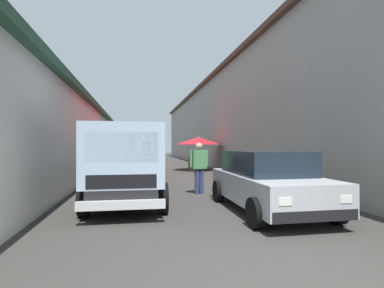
{
  "coord_description": "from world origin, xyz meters",
  "views": [
    {
      "loc": [
        -2.47,
        1.62,
        1.59
      ],
      "look_at": [
        9.97,
        -0.85,
        1.65
      ],
      "focal_mm": 26.57,
      "sensor_mm": 36.0,
      "label": 1
    }
  ],
  "objects_px": {
    "fruit_stall_near_left": "(131,145)",
    "vendor_by_crates": "(199,164)",
    "hatchback_car": "(267,180)",
    "delivery_truck": "(127,167)",
    "fruit_stall_mid_lane": "(124,144)",
    "fruit_stall_far_right": "(198,144)",
    "fruit_stall_far_left": "(140,144)"
  },
  "relations": [
    {
      "from": "fruit_stall_mid_lane",
      "to": "delivery_truck",
      "type": "height_order",
      "value": "fruit_stall_mid_lane"
    },
    {
      "from": "fruit_stall_near_left",
      "to": "fruit_stall_far_right",
      "type": "bearing_deg",
      "value": -32.67
    },
    {
      "from": "hatchback_car",
      "to": "delivery_truck",
      "type": "xyz_separation_m",
      "value": [
        0.92,
        3.35,
        0.3
      ]
    },
    {
      "from": "fruit_stall_near_left",
      "to": "delivery_truck",
      "type": "height_order",
      "value": "fruit_stall_near_left"
    },
    {
      "from": "delivery_truck",
      "to": "fruit_stall_far_right",
      "type": "bearing_deg",
      "value": -21.95
    },
    {
      "from": "fruit_stall_near_left",
      "to": "vendor_by_crates",
      "type": "xyz_separation_m",
      "value": [
        -2.12,
        -2.21,
        -0.64
      ]
    },
    {
      "from": "delivery_truck",
      "to": "fruit_stall_mid_lane",
      "type": "bearing_deg",
      "value": 2.81
    },
    {
      "from": "fruit_stall_near_left",
      "to": "fruit_stall_far_left",
      "type": "distance_m",
      "value": 2.44
    },
    {
      "from": "hatchback_car",
      "to": "fruit_stall_far_right",
      "type": "bearing_deg",
      "value": -3.81
    },
    {
      "from": "fruit_stall_far_right",
      "to": "vendor_by_crates",
      "type": "relative_size",
      "value": 1.71
    },
    {
      "from": "fruit_stall_near_left",
      "to": "fruit_stall_mid_lane",
      "type": "bearing_deg",
      "value": 5.73
    },
    {
      "from": "fruit_stall_near_left",
      "to": "hatchback_car",
      "type": "height_order",
      "value": "fruit_stall_near_left"
    },
    {
      "from": "fruit_stall_far_right",
      "to": "hatchback_car",
      "type": "bearing_deg",
      "value": 176.19
    },
    {
      "from": "fruit_stall_mid_lane",
      "to": "delivery_truck",
      "type": "xyz_separation_m",
      "value": [
        -8.7,
        -0.43,
        -0.65
      ]
    },
    {
      "from": "fruit_stall_far_right",
      "to": "vendor_by_crates",
      "type": "bearing_deg",
      "value": 167.74
    },
    {
      "from": "fruit_stall_far_right",
      "to": "fruit_stall_far_left",
      "type": "height_order",
      "value": "fruit_stall_far_left"
    },
    {
      "from": "fruit_stall_far_left",
      "to": "delivery_truck",
      "type": "height_order",
      "value": "fruit_stall_far_left"
    },
    {
      "from": "fruit_stall_near_left",
      "to": "delivery_truck",
      "type": "distance_m",
      "value": 3.91
    },
    {
      "from": "delivery_truck",
      "to": "vendor_by_crates",
      "type": "xyz_separation_m",
      "value": [
        1.74,
        -2.26,
        -0.07
      ]
    },
    {
      "from": "fruit_stall_far_left",
      "to": "vendor_by_crates",
      "type": "relative_size",
      "value": 1.34
    },
    {
      "from": "fruit_stall_far_right",
      "to": "vendor_by_crates",
      "type": "height_order",
      "value": "fruit_stall_far_right"
    },
    {
      "from": "fruit_stall_mid_lane",
      "to": "fruit_stall_far_left",
      "type": "bearing_deg",
      "value": -160.46
    },
    {
      "from": "delivery_truck",
      "to": "fruit_stall_near_left",
      "type": "bearing_deg",
      "value": -0.88
    },
    {
      "from": "fruit_stall_near_left",
      "to": "fruit_stall_far_right",
      "type": "relative_size",
      "value": 0.78
    },
    {
      "from": "hatchback_car",
      "to": "vendor_by_crates",
      "type": "distance_m",
      "value": 2.89
    },
    {
      "from": "hatchback_car",
      "to": "delivery_truck",
      "type": "height_order",
      "value": "delivery_truck"
    },
    {
      "from": "fruit_stall_mid_lane",
      "to": "delivery_truck",
      "type": "relative_size",
      "value": 0.54
    },
    {
      "from": "fruit_stall_far_right",
      "to": "hatchback_car",
      "type": "distance_m",
      "value": 11.14
    },
    {
      "from": "fruit_stall_near_left",
      "to": "fruit_stall_far_left",
      "type": "xyz_separation_m",
      "value": [
        2.42,
        -0.37,
        0.04
      ]
    },
    {
      "from": "fruit_stall_far_right",
      "to": "fruit_stall_mid_lane",
      "type": "bearing_deg",
      "value": 107.84
    },
    {
      "from": "hatchback_car",
      "to": "delivery_truck",
      "type": "bearing_deg",
      "value": 74.64
    },
    {
      "from": "fruit_stall_far_right",
      "to": "vendor_by_crates",
      "type": "distance_m",
      "value": 8.63
    }
  ]
}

